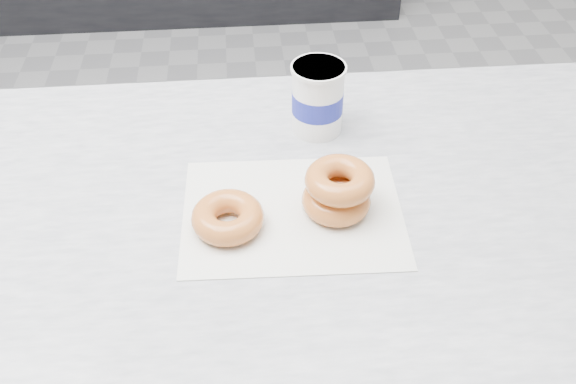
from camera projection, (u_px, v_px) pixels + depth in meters
name	position (u px, v px, depth m)	size (l,w,h in m)	color
ground	(146.00, 291.00, 2.03)	(5.00, 5.00, 0.00)	#949497
counter	(89.00, 380.00, 1.28)	(3.06, 0.76, 0.90)	#333335
wax_paper	(293.00, 213.00, 1.00)	(0.34, 0.26, 0.00)	silver
donut_single	(228.00, 217.00, 0.96)	(0.11, 0.11, 0.04)	orange
donut_stack	(338.00, 190.00, 0.98)	(0.15, 0.15, 0.07)	orange
coffee_cup	(318.00, 98.00, 1.12)	(0.12, 0.12, 0.13)	white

